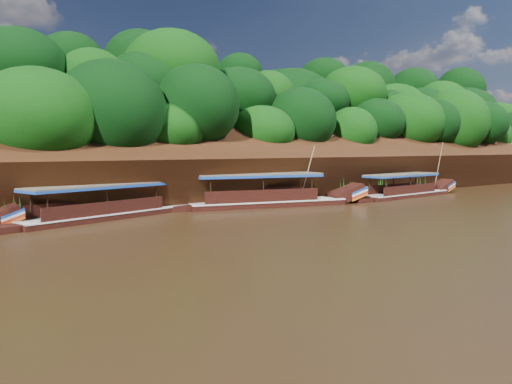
# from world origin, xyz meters

# --- Properties ---
(ground) EXTENTS (160.00, 160.00, 0.00)m
(ground) POSITION_xyz_m (0.00, 0.00, 0.00)
(ground) COLOR black
(ground) RESTS_ON ground
(riverbank) EXTENTS (120.00, 30.06, 19.40)m
(riverbank) POSITION_xyz_m (-0.01, 22.73, 1.89)
(riverbank) COLOR black
(riverbank) RESTS_ON ground
(boat_0) EXTENTS (13.55, 2.96, 5.42)m
(boat_0) POSITION_xyz_m (13.93, 6.53, 0.49)
(boat_0) COLOR black
(boat_0) RESTS_ON ground
(boat_1) EXTENTS (14.98, 5.67, 5.18)m
(boat_1) POSITION_xyz_m (-0.93, 7.93, 0.58)
(boat_1) COLOR black
(boat_1) RESTS_ON ground
(boat_2) EXTENTS (14.23, 5.66, 5.00)m
(boat_2) POSITION_xyz_m (-13.19, 9.13, 0.51)
(boat_2) COLOR black
(boat_2) RESTS_ON ground
(reeds) EXTENTS (47.90, 2.45, 2.27)m
(reeds) POSITION_xyz_m (-3.40, 9.30, 0.92)
(reeds) COLOR #226218
(reeds) RESTS_ON ground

